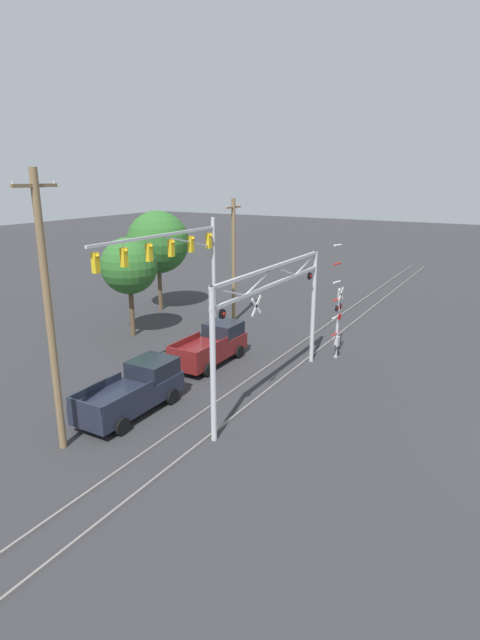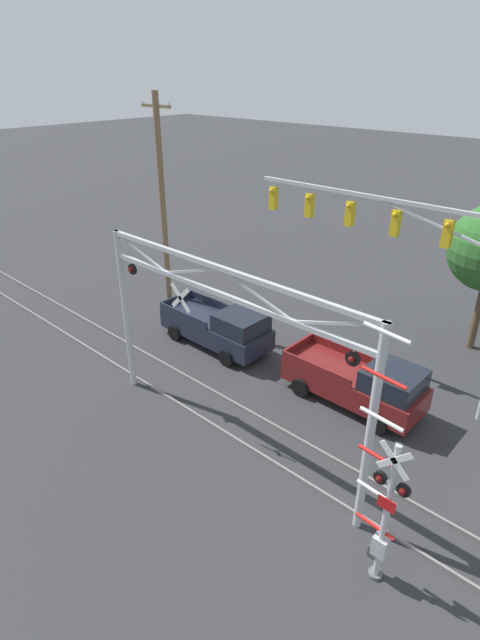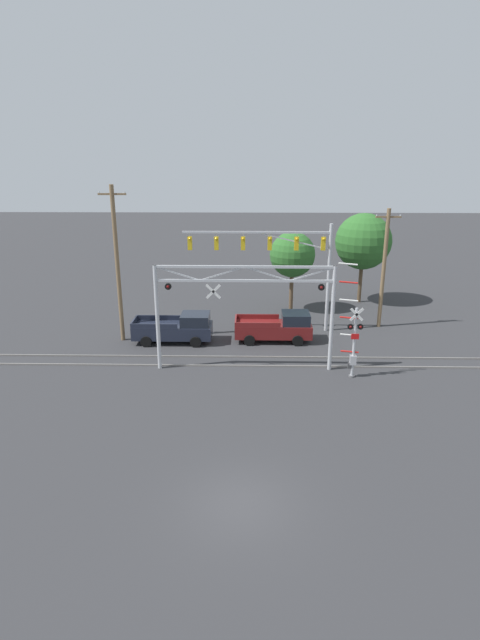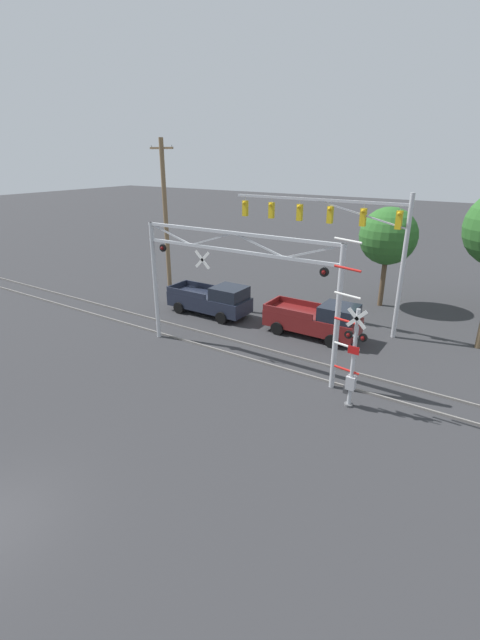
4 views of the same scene
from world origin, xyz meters
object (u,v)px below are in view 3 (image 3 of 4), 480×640
(crossing_gantry, at_px, (244,300))
(crossing_signal_mast, at_px, (353,340))
(traffic_signal_span, at_px, (286,255))
(pickup_truck_lead, at_px, (277,327))
(utility_pole_left, at_px, (117,264))
(background_tree_beyond_span, at_px, (363,242))
(utility_pole_right, at_px, (384,267))
(background_tree_far_left_verge, at_px, (292,255))
(pickup_truck_following, at_px, (177,328))

(crossing_gantry, bearing_deg, crossing_signal_mast, -9.67)
(traffic_signal_span, bearing_deg, pickup_truck_lead, -105.21)
(utility_pole_left, bearing_deg, background_tree_beyond_span, 28.33)
(utility_pole_right, distance_m, background_tree_far_left_verge, 7.46)
(background_tree_far_left_verge, bearing_deg, utility_pole_left, -149.17)
(utility_pole_right, height_order, background_tree_beyond_span, utility_pole_right)
(traffic_signal_span, xyz_separation_m, utility_pole_left, (-11.28, -2.26, -0.18))
(pickup_truck_lead, relative_size, utility_pole_right, 0.60)
(utility_pole_left, distance_m, utility_pole_right, 18.77)
(background_tree_beyond_span, distance_m, background_tree_far_left_verge, 6.73)
(crossing_gantry, height_order, utility_pole_right, utility_pole_right)
(crossing_signal_mast, xyz_separation_m, utility_pole_left, (-14.62, 5.84, 3.13))
(crossing_signal_mast, height_order, background_tree_far_left_verge, crossing_signal_mast)
(utility_pole_left, xyz_separation_m, utility_pole_right, (18.46, 3.25, -0.88))
(pickup_truck_lead, xyz_separation_m, pickup_truck_following, (-6.85, -0.38, 0.00))
(pickup_truck_lead, bearing_deg, crossing_gantry, -114.56)
(pickup_truck_lead, bearing_deg, utility_pole_right, 22.29)
(background_tree_beyond_span, xyz_separation_m, background_tree_far_left_verge, (-6.17, -2.62, -0.66))
(crossing_signal_mast, relative_size, pickup_truck_lead, 1.28)
(traffic_signal_span, bearing_deg, utility_pole_left, -168.69)
(crossing_gantry, relative_size, background_tree_far_left_verge, 1.60)
(crossing_gantry, distance_m, background_tree_far_left_verge, 12.63)
(background_tree_beyond_span, bearing_deg, background_tree_far_left_verge, -156.96)
(pickup_truck_lead, relative_size, background_tree_far_left_verge, 0.81)
(background_tree_far_left_verge, bearing_deg, pickup_truck_lead, -101.75)
(background_tree_far_left_verge, bearing_deg, utility_pole_right, -32.66)
(crossing_gantry, relative_size, utility_pole_left, 0.99)
(crossing_gantry, bearing_deg, utility_pole_left, 150.49)
(crossing_gantry, height_order, pickup_truck_lead, crossing_gantry)
(pickup_truck_lead, height_order, utility_pole_right, utility_pole_right)
(traffic_signal_span, distance_m, background_tree_beyond_span, 10.41)
(pickup_truck_following, relative_size, utility_pole_right, 0.61)
(pickup_truck_following, relative_size, background_tree_far_left_verge, 0.82)
(pickup_truck_following, height_order, utility_pole_right, utility_pole_right)
(utility_pole_left, xyz_separation_m, background_tree_beyond_span, (18.35, 9.89, -0.09))
(pickup_truck_following, bearing_deg, utility_pole_right, 13.69)
(traffic_signal_span, relative_size, utility_pole_left, 0.99)
(traffic_signal_span, xyz_separation_m, background_tree_far_left_verge, (0.90, 5.02, -0.92))
(crossing_gantry, xyz_separation_m, pickup_truck_lead, (2.22, 4.85, -3.32))
(utility_pole_right, distance_m, background_tree_beyond_span, 6.69)
(utility_pole_left, distance_m, background_tree_beyond_span, 20.85)
(background_tree_beyond_span, bearing_deg, pickup_truck_lead, -127.94)
(crossing_gantry, bearing_deg, utility_pole_right, 38.82)
(utility_pole_left, height_order, background_tree_beyond_span, utility_pole_left)
(utility_pole_left, bearing_deg, pickup_truck_following, -4.71)
(crossing_gantry, height_order, traffic_signal_span, traffic_signal_span)
(crossing_signal_mast, distance_m, pickup_truck_following, 12.19)
(pickup_truck_following, bearing_deg, pickup_truck_lead, 3.14)
(pickup_truck_following, bearing_deg, background_tree_far_left_verge, 42.25)
(background_tree_far_left_verge, bearing_deg, crossing_gantry, -107.13)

